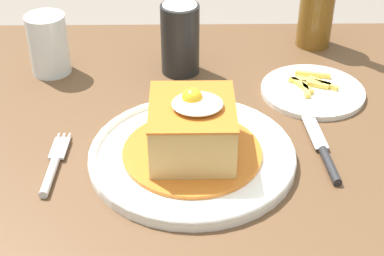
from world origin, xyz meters
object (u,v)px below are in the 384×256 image
object	(u,v)px
knife	(325,155)
soda_can	(180,39)
fork	(53,167)
drinking_glass	(49,48)
main_plate	(192,154)
side_plate_fries	(312,91)

from	to	relation	value
knife	soda_can	bearing A→B (deg)	128.36
fork	drinking_glass	world-z (taller)	drinking_glass
main_plate	fork	size ratio (longest dim) A/B	2.04
knife	side_plate_fries	distance (m)	0.18
drinking_glass	side_plate_fries	bearing A→B (deg)	-10.26
drinking_glass	side_plate_fries	xyz separation A→B (m)	(0.44, -0.08, -0.04)
soda_can	fork	bearing A→B (deg)	-121.70
knife	side_plate_fries	world-z (taller)	side_plate_fries
knife	main_plate	bearing A→B (deg)	-179.86
main_plate	soda_can	xyz separation A→B (m)	(-0.02, 0.26, 0.05)
side_plate_fries	drinking_glass	bearing A→B (deg)	169.74
soda_can	side_plate_fries	distance (m)	0.24
main_plate	side_plate_fries	size ratio (longest dim) A/B	1.70
fork	drinking_glass	bearing A→B (deg)	100.71
soda_can	drinking_glass	distance (m)	0.23
main_plate	soda_can	distance (m)	0.26
soda_can	main_plate	bearing A→B (deg)	-86.18
side_plate_fries	fork	bearing A→B (deg)	-152.89
main_plate	fork	bearing A→B (deg)	-173.35
fork	soda_can	size ratio (longest dim) A/B	1.14
main_plate	drinking_glass	distance (m)	0.36
main_plate	fork	distance (m)	0.19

